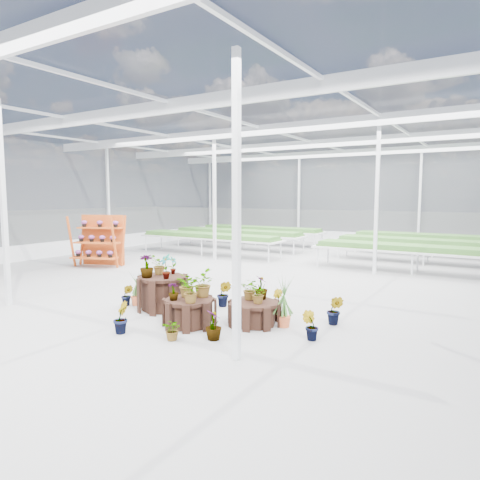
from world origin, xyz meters
The scene contains 10 objects.
ground_plane centered at (0.00, 0.00, 0.00)m, with size 24.00×24.00×0.00m, color gray.
greenhouse_shell centered at (0.00, 0.00, 2.25)m, with size 18.00×24.00×4.50m, color white, non-canonical shape.
steel_frame centered at (0.00, 0.00, 2.25)m, with size 18.00×24.00×4.50m, color silver, non-canonical shape.
nursery_benches centered at (0.00, 7.20, 0.42)m, with size 16.00×7.00×0.84m, color silver, non-canonical shape.
plinth_tall centered at (0.16, -2.45, 0.36)m, with size 1.06×1.06×0.73m, color black.
plinth_mid centered at (1.36, -3.05, 0.26)m, with size 0.97×0.97×0.51m, color black.
plinth_low centered at (2.36, -2.35, 0.22)m, with size 0.98×0.98×0.44m, color black.
shelf_rack centered at (-5.51, 0.59, 0.88)m, with size 1.67×0.88×1.77m, color #B14617, non-canonical shape.
bird_table centered at (-6.58, 1.21, 0.79)m, with size 0.38×0.38×1.59m, color #A87440, non-canonical shape.
nursery_plants centered at (1.23, -2.44, 0.51)m, with size 4.74×3.14×1.24m.
Camera 1 is at (6.29, -9.24, 2.45)m, focal length 32.00 mm.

